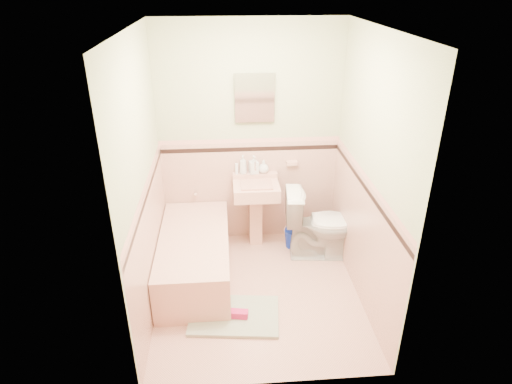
{
  "coord_description": "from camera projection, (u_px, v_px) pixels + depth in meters",
  "views": [
    {
      "loc": [
        -0.3,
        -3.51,
        2.87
      ],
      "look_at": [
        0.0,
        0.25,
        1.0
      ],
      "focal_mm": 30.97,
      "sensor_mm": 36.0,
      "label": 1
    }
  ],
  "objects": [
    {
      "name": "soap_bottle_right",
      "position": [
        264.0,
        167.0,
        4.96
      ],
      "size": [
        0.15,
        0.15,
        0.15
      ],
      "primitive_type": "imported",
      "rotation": [
        0.0,
        0.0,
        -0.41
      ],
      "color": "#B2B2B2",
      "rests_on": "sink"
    },
    {
      "name": "wall_front",
      "position": [
        272.0,
        249.0,
        2.89
      ],
      "size": [
        2.5,
        0.0,
        2.5
      ],
      "primitive_type": "plane",
      "rotation": [
        -1.57,
        0.0,
        0.0
      ],
      "color": "#F7EDC9",
      "rests_on": "ground"
    },
    {
      "name": "tub_faucet",
      "position": [
        196.0,
        192.0,
        5.04
      ],
      "size": [
        0.04,
        0.12,
        0.04
      ],
      "primitive_type": "cylinder",
      "rotation": [
        1.57,
        0.0,
        0.0
      ],
      "color": "silver",
      "rests_on": "wall_back"
    },
    {
      "name": "toilet",
      "position": [
        321.0,
        224.0,
        4.85
      ],
      "size": [
        0.82,
        0.52,
        0.8
      ],
      "primitive_type": "imported",
      "rotation": [
        0.0,
        0.0,
        1.48
      ],
      "color": "white",
      "rests_on": "floor"
    },
    {
      "name": "medicine_cabinet",
      "position": [
        255.0,
        98.0,
        4.63
      ],
      "size": [
        0.35,
        0.04,
        0.44
      ],
      "primitive_type": "cube",
      "color": "white",
      "rests_on": "wall_back"
    },
    {
      "name": "wall_right",
      "position": [
        369.0,
        175.0,
        3.95
      ],
      "size": [
        0.0,
        2.5,
        2.5
      ],
      "primitive_type": "plane",
      "rotation": [
        1.57,
        0.0,
        -1.57
      ],
      "color": "#F7EDC9",
      "rests_on": "ground"
    },
    {
      "name": "accent_back",
      "position": [
        250.0,
        149.0,
        4.9
      ],
      "size": [
        2.0,
        0.0,
        2.0
      ],
      "primitive_type": "plane",
      "rotation": [
        1.57,
        0.0,
        0.0
      ],
      "color": "black",
      "rests_on": "ground"
    },
    {
      "name": "bath_mat",
      "position": [
        234.0,
        316.0,
        4.1
      ],
      "size": [
        0.87,
        0.63,
        0.03
      ],
      "primitive_type": "cube",
      "rotation": [
        0.0,
        0.0,
        -0.11
      ],
      "color": "#97A68A",
      "rests_on": "floor"
    },
    {
      "name": "wainscot_front",
      "position": [
        271.0,
        323.0,
        3.19
      ],
      "size": [
        2.0,
        0.0,
        2.0
      ],
      "primitive_type": "plane",
      "rotation": [
        -1.57,
        0.0,
        0.0
      ],
      "color": "#E0AA96",
      "rests_on": "ground"
    },
    {
      "name": "sink",
      "position": [
        256.0,
        215.0,
        5.03
      ],
      "size": [
        0.51,
        0.48,
        0.79
      ],
      "primitive_type": null,
      "color": "#D89E89",
      "rests_on": "floor"
    },
    {
      "name": "sink_faucet",
      "position": [
        255.0,
        166.0,
        4.91
      ],
      "size": [
        0.02,
        0.02,
        0.1
      ],
      "primitive_type": "cylinder",
      "color": "silver",
      "rests_on": "sink"
    },
    {
      "name": "ceiling",
      "position": [
        259.0,
        28.0,
        3.32
      ],
      "size": [
        2.2,
        2.2,
        0.0
      ],
      "primitive_type": "plane",
      "rotation": [
        3.14,
        0.0,
        0.0
      ],
      "color": "white",
      "rests_on": "ground"
    },
    {
      "name": "soap_dish",
      "position": [
        292.0,
        163.0,
        4.99
      ],
      "size": [
        0.12,
        0.07,
        0.04
      ],
      "primitive_type": "cube",
      "color": "#D89E89",
      "rests_on": "wall_back"
    },
    {
      "name": "wall_left",
      "position": [
        143.0,
        183.0,
        3.8
      ],
      "size": [
        0.0,
        2.5,
        2.5
      ],
      "primitive_type": "plane",
      "rotation": [
        1.57,
        0.0,
        1.57
      ],
      "color": "#F7EDC9",
      "rests_on": "ground"
    },
    {
      "name": "shoe",
      "position": [
        239.0,
        314.0,
        4.05
      ],
      "size": [
        0.18,
        0.1,
        0.07
      ],
      "primitive_type": "cube",
      "rotation": [
        0.0,
        0.0,
        -0.17
      ],
      "color": "#BF1E59",
      "rests_on": "bath_mat"
    },
    {
      "name": "wainscot_back",
      "position": [
        250.0,
        191.0,
        5.14
      ],
      "size": [
        2.0,
        0.0,
        2.0
      ],
      "primitive_type": "plane",
      "rotation": [
        1.57,
        0.0,
        0.0
      ],
      "color": "#E0AA96",
      "rests_on": "ground"
    },
    {
      "name": "wainscot_left",
      "position": [
        152.0,
        246.0,
        4.09
      ],
      "size": [
        0.0,
        2.2,
        2.2
      ],
      "primitive_type": "plane",
      "rotation": [
        1.57,
        0.0,
        1.57
      ],
      "color": "#E0AA96",
      "rests_on": "ground"
    },
    {
      "name": "bathtub",
      "position": [
        195.0,
        257.0,
        4.58
      ],
      "size": [
        0.7,
        1.5,
        0.45
      ],
      "primitive_type": "cube",
      "color": "#D89E89",
      "rests_on": "floor"
    },
    {
      "name": "tube",
      "position": [
        237.0,
        169.0,
        4.95
      ],
      "size": [
        0.05,
        0.05,
        0.12
      ],
      "primitive_type": "cylinder",
      "rotation": [
        0.0,
        0.0,
        0.4
      ],
      "color": "white",
      "rests_on": "sink"
    },
    {
      "name": "bucket",
      "position": [
        294.0,
        238.0,
        5.13
      ],
      "size": [
        0.25,
        0.25,
        0.22
      ],
      "primitive_type": null,
      "rotation": [
        0.0,
        0.0,
        0.16
      ],
      "color": "#092199",
      "rests_on": "floor"
    },
    {
      "name": "wainscot_right",
      "position": [
        360.0,
        237.0,
        4.23
      ],
      "size": [
        0.0,
        2.2,
        2.2
      ],
      "primitive_type": "plane",
      "rotation": [
        1.57,
        0.0,
        -1.57
      ],
      "color": "#E0AA96",
      "rests_on": "ground"
    },
    {
      "name": "floor",
      "position": [
        258.0,
        292.0,
        4.43
      ],
      "size": [
        2.2,
        2.2,
        0.0
      ],
      "primitive_type": "plane",
      "color": "#DDA591",
      "rests_on": "ground"
    },
    {
      "name": "accent_left",
      "position": [
        147.0,
        196.0,
        3.86
      ],
      "size": [
        0.0,
        2.2,
        2.2
      ],
      "primitive_type": "plane",
      "rotation": [
        1.57,
        0.0,
        1.57
      ],
      "color": "black",
      "rests_on": "ground"
    },
    {
      "name": "cap_front",
      "position": [
        272.0,
        251.0,
        2.92
      ],
      "size": [
        2.0,
        0.0,
        2.0
      ],
      "primitive_type": "plane",
      "rotation": [
        -1.57,
        0.0,
        0.0
      ],
      "color": "#DD9A8A",
      "rests_on": "ground"
    },
    {
      "name": "cap_right",
      "position": [
        367.0,
        179.0,
        3.96
      ],
      "size": [
        0.0,
        2.2,
        2.2
      ],
      "primitive_type": "plane",
      "rotation": [
        1.57,
        0.0,
        -1.57
      ],
      "color": "#DD9A8A",
      "rests_on": "ground"
    },
    {
      "name": "cap_left",
      "position": [
        145.0,
        186.0,
        3.82
      ],
      "size": [
        0.0,
        2.2,
        2.2
      ],
      "primitive_type": "plane",
      "rotation": [
        1.57,
        0.0,
        1.57
      ],
      "color": "#DD9A8A",
      "rests_on": "ground"
    },
    {
      "name": "accent_right",
      "position": [
        366.0,
        189.0,
        4.0
      ],
      "size": [
        0.0,
        2.2,
        2.2
      ],
      "primitive_type": "plane",
      "rotation": [
        1.57,
        0.0,
        -1.57
      ],
      "color": "black",
      "rests_on": "ground"
    },
    {
      "name": "soap_bottle_left",
      "position": [
        243.0,
        165.0,
        4.93
      ],
      "size": [
        0.09,
        0.09,
        0.21
      ],
      "primitive_type": "imported",
      "rotation": [
        0.0,
        0.0,
        -0.13
      ],
      "color": "#B2B2B2",
      "rests_on": "sink"
    },
    {
      "name": "accent_front",
      "position": [
        272.0,
        264.0,
        2.97
      ],
      "size": [
        2.0,
        0.0,
        2.0
      ],
      "primitive_type": "plane",
      "rotation": [
        -1.57,
        0.0,
        0.0
      ],
      "color": "black",
      "rests_on": "ground"
    },
    {
      "name": "cap_back",
      "position": [
        250.0,
        141.0,
        4.86
      ],
      "size": [
        2.0,
        0.0,
        2.0
      ],
      "primitive_type": "plane",
      "rotation": [
        1.57,
        0.0,
        0.0
      ],
      "color": "#DD9A8A",
      "rests_on": "ground"
    },
    {
      "name": "soap_bottle_mid",
      "position": [
        254.0,
        165.0,
        4.94
      ],
      "size": [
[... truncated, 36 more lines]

